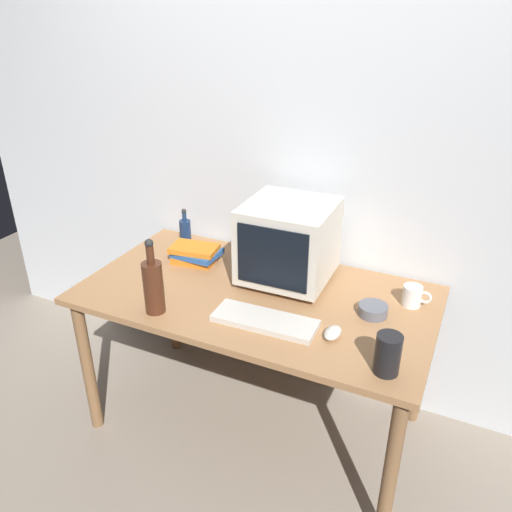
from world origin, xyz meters
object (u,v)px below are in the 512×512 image
book_stack (196,254)px  cd_spindle (373,310)px  crt_monitor (289,242)px  computer_mouse (333,333)px  bottle_short (185,231)px  bottle_tall (153,285)px  metal_canister (388,354)px  mug (413,296)px  keyboard (265,321)px

book_stack → cd_spindle: bearing=-6.6°
crt_monitor → computer_mouse: crt_monitor is taller
bottle_short → cd_spindle: bearing=-13.9°
bottle_tall → metal_canister: 0.95m
cd_spindle → bottle_tall: bearing=-156.8°
bottle_short → metal_canister: bottle_short is taller
mug → metal_canister: (-0.01, -0.48, 0.03)m
bottle_short → mug: (1.19, -0.12, -0.03)m
crt_monitor → mug: 0.58m
metal_canister → computer_mouse: bearing=152.2°
crt_monitor → cd_spindle: crt_monitor is taller
computer_mouse → book_stack: 0.86m
cd_spindle → metal_canister: metal_canister is taller
cd_spindle → metal_canister: size_ratio=0.80×
mug → metal_canister: 0.48m
mug → cd_spindle: bearing=-132.5°
bottle_tall → bottle_short: 0.66m
computer_mouse → book_stack: book_stack is taller
metal_canister → book_stack: bearing=156.8°
cd_spindle → book_stack: bearing=173.4°
crt_monitor → metal_canister: (0.55, -0.46, -0.12)m
bottle_short → computer_mouse: bearing=-26.6°
bottle_short → book_stack: bearing=-45.2°
crt_monitor → mug: size_ratio=3.28×
keyboard → metal_canister: metal_canister is taller
crt_monitor → bottle_short: bearing=167.7°
bottle_tall → bottle_short: (-0.24, 0.61, -0.05)m
crt_monitor → bottle_short: size_ratio=2.00×
mug → book_stack: bearing=-177.8°
bottle_tall → metal_canister: bearing=0.9°
crt_monitor → keyboard: 0.41m
bottle_tall → mug: size_ratio=2.73×
book_stack → crt_monitor: bearing=2.3°
mug → bottle_tall: bearing=-152.5°
keyboard → cd_spindle: size_ratio=3.50×
keyboard → bottle_short: (-0.68, 0.50, 0.06)m
crt_monitor → cd_spindle: bearing=-16.3°
bottle_short → book_stack: 0.22m
book_stack → metal_canister: (1.03, -0.44, 0.03)m
bottle_short → crt_monitor: bearing=-12.3°
book_stack → cd_spindle: book_stack is taller
keyboard → computer_mouse: (0.27, 0.03, 0.01)m
bottle_tall → mug: 1.08m
keyboard → computer_mouse: 0.27m
computer_mouse → mug: mug is taller
cd_spindle → metal_canister: (0.13, -0.34, 0.05)m
keyboard → cd_spindle: 0.45m
crt_monitor → bottle_short: 0.66m
keyboard → mug: mug is taller
bottle_short → keyboard: bearing=-36.4°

